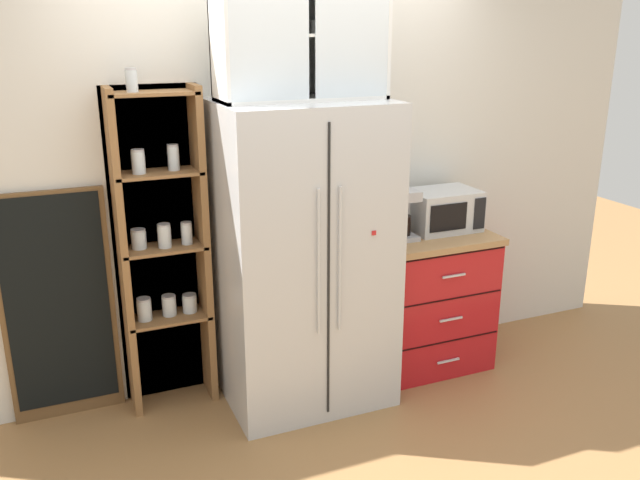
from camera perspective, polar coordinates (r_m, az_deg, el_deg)
ground_plane at (r=4.23m, az=-1.28°, el=-12.87°), size 10.78×10.78×0.00m
wall_back_cream at (r=4.10m, az=-3.48°, el=5.39°), size 5.08×0.10×2.55m
refrigerator at (r=3.85m, az=-1.37°, el=-1.44°), size 0.94×0.72×1.78m
pantry_shelf_column at (r=3.91m, az=-13.36°, el=-0.52°), size 0.53×0.27×1.95m
counter_cabinet at (r=4.44m, az=9.05°, el=-4.98°), size 0.78×0.59×0.90m
microwave at (r=4.35m, az=10.39°, el=2.53°), size 0.44×0.33×0.26m
coffee_maker at (r=4.14m, az=6.77°, el=2.27°), size 0.17×0.20×0.31m
mug_sage at (r=4.25m, az=9.61°, el=0.98°), size 0.12×0.09×0.09m
mug_navy at (r=4.28m, az=9.35°, el=1.08°), size 0.11×0.07×0.08m
bottle_green at (r=4.28m, az=9.24°, el=2.08°), size 0.07×0.07×0.26m
bottle_cobalt at (r=4.28m, az=9.20°, el=2.09°), size 0.06×0.06×0.26m
upper_cabinet at (r=3.68m, az=-1.80°, el=17.06°), size 0.90×0.32×0.67m
chalkboard_menu at (r=4.00m, az=-21.40°, el=-5.33°), size 0.60×0.04×1.33m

